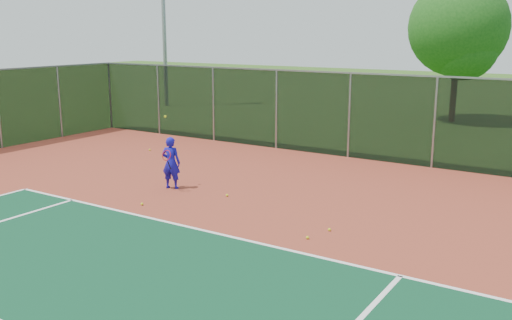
{
  "coord_description": "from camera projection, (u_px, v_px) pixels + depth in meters",
  "views": [
    {
      "loc": [
        5.02,
        -6.64,
        4.41
      ],
      "look_at": [
        -2.44,
        5.0,
        1.3
      ],
      "focal_mm": 40.0,
      "sensor_mm": 36.0,
      "label": 1
    }
  ],
  "objects": [
    {
      "name": "ground",
      "position": [
        216.0,
        316.0,
        9.07
      ],
      "size": [
        120.0,
        120.0,
        0.0
      ],
      "primitive_type": "plane",
      "color": "#2C5518",
      "rests_on": "ground"
    },
    {
      "name": "court_apron",
      "position": [
        279.0,
        272.0,
        10.71
      ],
      "size": [
        30.0,
        20.0,
        0.02
      ],
      "primitive_type": "cube",
      "color": "#983B26",
      "rests_on": "ground"
    },
    {
      "name": "fence_back",
      "position": [
        435.0,
        121.0,
        18.58
      ],
      "size": [
        30.0,
        0.06,
        3.03
      ],
      "color": "black",
      "rests_on": "court_apron"
    },
    {
      "name": "tennis_player",
      "position": [
        171.0,
        163.0,
        16.23
      ],
      "size": [
        0.63,
        0.67,
        2.09
      ],
      "color": "#1512AB",
      "rests_on": "court_apron"
    },
    {
      "name": "practice_ball_0",
      "position": [
        329.0,
        230.0,
        12.86
      ],
      "size": [
        0.07,
        0.07,
        0.07
      ],
      "primitive_type": "sphere",
      "color": "#D2DC19",
      "rests_on": "court_apron"
    },
    {
      "name": "practice_ball_1",
      "position": [
        227.0,
        195.0,
        15.56
      ],
      "size": [
        0.07,
        0.07,
        0.07
      ],
      "primitive_type": "sphere",
      "color": "#D2DC19",
      "rests_on": "court_apron"
    },
    {
      "name": "practice_ball_2",
      "position": [
        150.0,
        150.0,
        21.56
      ],
      "size": [
        0.07,
        0.07,
        0.07
      ],
      "primitive_type": "sphere",
      "color": "#D2DC19",
      "rests_on": "court_apron"
    },
    {
      "name": "practice_ball_3",
      "position": [
        142.0,
        204.0,
        14.77
      ],
      "size": [
        0.07,
        0.07,
        0.07
      ],
      "primitive_type": "sphere",
      "color": "#D2DC19",
      "rests_on": "court_apron"
    },
    {
      "name": "practice_ball_4",
      "position": [
        308.0,
        238.0,
        12.36
      ],
      "size": [
        0.07,
        0.07,
        0.07
      ],
      "primitive_type": "sphere",
      "color": "#D2DC19",
      "rests_on": "court_apron"
    },
    {
      "name": "practice_ball_5",
      "position": [
        172.0,
        167.0,
        18.84
      ],
      "size": [
        0.07,
        0.07,
        0.07
      ],
      "primitive_type": "sphere",
      "color": "#D2DC19",
      "rests_on": "court_apron"
    },
    {
      "name": "tree_back_left",
      "position": [
        460.0,
        32.0,
        27.64
      ],
      "size": [
        4.8,
        4.8,
        7.05
      ],
      "color": "#372714",
      "rests_on": "ground"
    }
  ]
}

